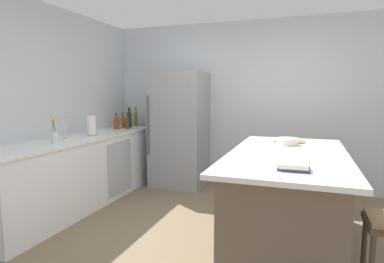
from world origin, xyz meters
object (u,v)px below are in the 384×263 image
Objects in this scene: paper_towel_roll at (92,126)px; vinegar_bottle at (123,122)px; sink_faucet at (65,127)px; kitchen_island at (286,198)px; wine_bottle at (129,119)px; syrup_bottle at (127,123)px; cookbook_stack at (294,166)px; mixing_bowl at (287,141)px; gin_bottle at (130,120)px; olive_oil_bottle at (136,119)px; flower_vase at (54,135)px; whiskey_bottle at (117,123)px; cutting_board at (289,141)px; refrigerator at (179,130)px.

vinegar_bottle is at bearing 96.76° from paper_towel_roll.
kitchen_island is at bearing -0.76° from sink_faucet.
wine_bottle reaches higher than syrup_bottle.
cookbook_stack is (2.76, -2.12, -0.07)m from vinegar_bottle.
cookbook_stack is 0.97× the size of mixing_bowl.
gin_bottle is 3.58m from cookbook_stack.
paper_towel_roll is 1.04× the size of gin_bottle.
olive_oil_bottle is at bearing 91.57° from paper_towel_roll.
flower_vase is at bearing -85.62° from vinegar_bottle.
olive_oil_bottle is (-0.05, 1.96, 0.03)m from flower_vase.
gin_bottle is at bearing 111.34° from syrup_bottle.
flower_vase is at bearing -90.32° from syrup_bottle.
sink_faucet is 0.89× the size of wine_bottle.
flower_vase is at bearing -86.89° from gin_bottle.
whiskey_bottle is (-0.09, -0.46, -0.03)m from olive_oil_bottle.
wine_bottle reaches higher than kitchen_island.
whiskey_bottle is (-2.69, 1.23, 0.55)m from kitchen_island.
flower_vase is 1.97m from olive_oil_bottle.
sink_faucet is 2.73m from cutting_board.
flower_vase reaches higher than cutting_board.
paper_towel_roll is at bearing 156.70° from cookbook_stack.
wine_bottle is at bearing 158.48° from mixing_bowl.
gin_bottle is at bearing 139.79° from cookbook_stack.
gin_bottle reaches higher than syrup_bottle.
sink_faucet is at bearing -165.88° from cutting_board.
sink_faucet is 1.22× the size of syrup_bottle.
gin_bottle is 0.89× the size of cutting_board.
syrup_bottle reaches higher than cookbook_stack.
kitchen_island is 2.91m from syrup_bottle.
mixing_bowl is 0.72× the size of cutting_board.
paper_towel_roll is 1.17m from gin_bottle.
cookbook_stack is at bearing -37.70° from syrup_bottle.
sink_faucet is 1.30× the size of cookbook_stack.
sink_faucet is 1.18× the size of whiskey_bottle.
cookbook_stack is (2.75, -0.75, -0.13)m from sink_faucet.
syrup_bottle is at bearing 161.82° from mixing_bowl.
mixing_bowl is at bearing -15.53° from whiskey_bottle.
whiskey_bottle is (-0.06, -0.28, -0.04)m from wine_bottle.
olive_oil_bottle reaches higher than sink_faucet.
refrigerator reaches higher than kitchen_island.
mixing_bowl is at bearing 9.72° from sink_faucet.
gin_bottle is 0.89× the size of wine_bottle.
vinegar_bottle is 1.07× the size of cookbook_stack.
flower_vase is 1.51m from whiskey_bottle.
kitchen_island is 2.63m from flower_vase.
wine_bottle reaches higher than vinegar_bottle.
sink_faucet is at bearing -88.88° from whiskey_bottle.
cutting_board is at bearing 14.12° from sink_faucet.
paper_towel_roll is 0.89m from syrup_bottle.
vinegar_bottle is 0.18m from whiskey_bottle.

